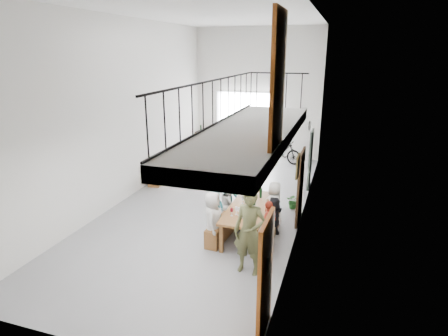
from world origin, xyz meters
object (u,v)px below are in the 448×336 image
(side_bench, at_px, (162,173))
(serving_counter, at_px, (216,143))
(oak_barrel, at_px, (198,149))
(bicycle_near, at_px, (254,148))
(tasting_table, at_px, (249,210))
(bench_inner, at_px, (226,224))
(host_standing, at_px, (249,232))

(side_bench, xyz_separation_m, serving_counter, (0.75, 3.96, 0.25))
(oak_barrel, bearing_deg, bicycle_near, 15.82)
(serving_counter, relative_size, bicycle_near, 1.09)
(tasting_table, relative_size, side_bench, 1.31)
(side_bench, distance_m, serving_counter, 4.04)
(tasting_table, height_order, bench_inner, tasting_table)
(side_bench, relative_size, host_standing, 0.97)
(side_bench, bearing_deg, tasting_table, -38.50)
(side_bench, distance_m, oak_barrel, 3.14)
(host_standing, xyz_separation_m, bicycle_near, (-1.96, 8.67, -0.48))
(tasting_table, relative_size, oak_barrel, 2.84)
(tasting_table, relative_size, serving_counter, 1.24)
(oak_barrel, height_order, serving_counter, serving_counter)
(bench_inner, xyz_separation_m, side_bench, (-3.51, 3.29, 0.02))
(serving_counter, bearing_deg, bicycle_near, 1.97)
(tasting_table, height_order, bicycle_near, bicycle_near)
(side_bench, bearing_deg, serving_counter, 79.27)
(side_bench, height_order, oak_barrel, oak_barrel)
(side_bench, bearing_deg, bench_inner, -43.17)
(side_bench, height_order, host_standing, host_standing)
(tasting_table, distance_m, side_bench, 5.27)
(bicycle_near, bearing_deg, oak_barrel, 135.40)
(serving_counter, distance_m, host_standing, 9.60)
(tasting_table, distance_m, oak_barrel, 7.51)
(tasting_table, distance_m, host_standing, 1.67)
(oak_barrel, relative_size, bicycle_near, 0.48)
(serving_counter, height_order, host_standing, host_standing)
(tasting_table, xyz_separation_m, oak_barrel, (-3.93, 6.40, -0.29))
(side_bench, relative_size, serving_counter, 0.95)
(serving_counter, xyz_separation_m, host_standing, (3.76, -8.83, 0.43))
(tasting_table, xyz_separation_m, serving_counter, (-3.36, 7.22, -0.20))
(host_standing, bearing_deg, bench_inner, 127.50)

